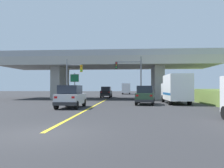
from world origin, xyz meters
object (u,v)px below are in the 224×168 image
(suv_lead, at_px, (71,97))
(traffic_signal_nearside, at_px, (132,73))
(semi_truck_distant, at_px, (126,89))
(highway_sign, at_px, (75,80))
(suv_crossing, at_px, (145,95))
(sedan_oncoming, at_px, (106,92))
(traffic_signal_farside, at_px, (72,75))
(box_truck, at_px, (176,89))

(suv_lead, height_order, traffic_signal_nearside, traffic_signal_nearside)
(semi_truck_distant, bearing_deg, suv_lead, -95.86)
(traffic_signal_nearside, height_order, highway_sign, traffic_signal_nearside)
(suv_crossing, xyz_separation_m, sedan_oncoming, (-5.97, 16.73, -0.00))
(sedan_oncoming, height_order, highway_sign, highway_sign)
(highway_sign, relative_size, semi_truck_distant, 0.58)
(traffic_signal_farside, relative_size, highway_sign, 1.39)
(suv_crossing, height_order, traffic_signal_nearside, traffic_signal_nearside)
(traffic_signal_nearside, bearing_deg, suv_crossing, -76.77)
(box_truck, height_order, traffic_signal_nearside, traffic_signal_nearside)
(suv_crossing, distance_m, semi_truck_distant, 38.96)
(suv_lead, distance_m, highway_sign, 15.28)
(box_truck, xyz_separation_m, traffic_signal_nearside, (-4.82, 4.21, 2.15))
(sedan_oncoming, distance_m, traffic_signal_farside, 12.00)
(traffic_signal_farside, height_order, semi_truck_distant, traffic_signal_farside)
(box_truck, height_order, traffic_signal_farside, traffic_signal_farside)
(highway_sign, bearing_deg, traffic_signal_farside, -80.61)
(suv_crossing, relative_size, traffic_signal_nearside, 0.80)
(suv_crossing, height_order, semi_truck_distant, semi_truck_distant)
(suv_crossing, xyz_separation_m, highway_sign, (-10.34, 10.15, 1.95))
(suv_lead, relative_size, highway_sign, 1.03)
(sedan_oncoming, height_order, traffic_signal_farside, traffic_signal_farside)
(sedan_oncoming, height_order, traffic_signal_nearside, traffic_signal_nearside)
(highway_sign, distance_m, semi_truck_distant, 29.81)
(traffic_signal_nearside, xyz_separation_m, semi_truck_distant, (-1.21, 33.35, -2.23))
(suv_lead, xyz_separation_m, traffic_signal_farside, (-2.61, 10.20, 2.53))
(sedan_oncoming, bearing_deg, highway_sign, -123.59)
(semi_truck_distant, bearing_deg, traffic_signal_farside, -101.99)
(suv_lead, relative_size, sedan_oncoming, 0.95)
(semi_truck_distant, bearing_deg, sedan_oncoming, -98.87)
(highway_sign, bearing_deg, traffic_signal_nearside, -27.09)
(suv_lead, bearing_deg, traffic_signal_nearside, 60.79)
(traffic_signal_nearside, relative_size, highway_sign, 1.45)
(suv_crossing, height_order, box_truck, box_truck)
(suv_crossing, xyz_separation_m, traffic_signal_farside, (-9.58, 5.57, 2.53))
(traffic_signal_nearside, distance_m, traffic_signal_farside, 8.29)
(suv_crossing, relative_size, traffic_signal_farside, 0.83)
(suv_crossing, bearing_deg, suv_lead, -139.23)
(semi_truck_distant, bearing_deg, traffic_signal_nearside, -87.92)
(traffic_signal_farside, bearing_deg, suv_lead, -75.64)
(suv_lead, relative_size, suv_crossing, 0.89)
(suv_lead, height_order, sedan_oncoming, same)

